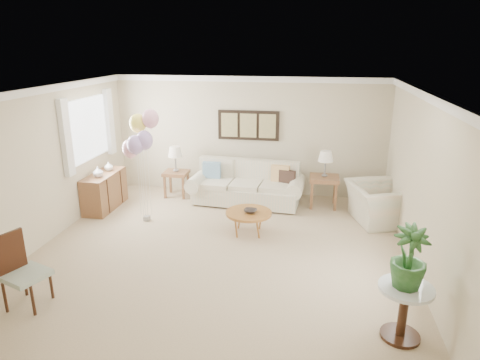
{
  "coord_description": "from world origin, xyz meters",
  "views": [
    {
      "loc": [
        1.4,
        -6.2,
        3.25
      ],
      "look_at": [
        0.22,
        0.6,
        1.05
      ],
      "focal_mm": 32.0,
      "sensor_mm": 36.0,
      "label": 1
    }
  ],
  "objects_px": {
    "armchair": "(377,203)",
    "accent_chair": "(20,269)",
    "balloon_cluster": "(140,136)",
    "sofa": "(247,187)",
    "coffee_table": "(249,214)"
  },
  "relations": [
    {
      "from": "accent_chair",
      "to": "balloon_cluster",
      "type": "xyz_separation_m",
      "value": [
        0.51,
        2.88,
        1.15
      ]
    },
    {
      "from": "coffee_table",
      "to": "balloon_cluster",
      "type": "xyz_separation_m",
      "value": [
        -2.03,
        0.21,
        1.29
      ]
    },
    {
      "from": "armchair",
      "to": "balloon_cluster",
      "type": "bearing_deg",
      "value": 83.51
    },
    {
      "from": "balloon_cluster",
      "to": "sofa",
      "type": "bearing_deg",
      "value": 36.94
    },
    {
      "from": "sofa",
      "to": "armchair",
      "type": "xyz_separation_m",
      "value": [
        2.59,
        -0.58,
        0.01
      ]
    },
    {
      "from": "sofa",
      "to": "balloon_cluster",
      "type": "relative_size",
      "value": 1.16
    },
    {
      "from": "sofa",
      "to": "coffee_table",
      "type": "relative_size",
      "value": 3.02
    },
    {
      "from": "sofa",
      "to": "armchair",
      "type": "distance_m",
      "value": 2.65
    },
    {
      "from": "balloon_cluster",
      "to": "accent_chair",
      "type": "bearing_deg",
      "value": -100.05
    },
    {
      "from": "armchair",
      "to": "balloon_cluster",
      "type": "height_order",
      "value": "balloon_cluster"
    },
    {
      "from": "sofa",
      "to": "coffee_table",
      "type": "distance_m",
      "value": 1.56
    },
    {
      "from": "armchair",
      "to": "sofa",
      "type": "bearing_deg",
      "value": 61.18
    },
    {
      "from": "accent_chair",
      "to": "armchair",
      "type": "bearing_deg",
      "value": 36.73
    },
    {
      "from": "coffee_table",
      "to": "balloon_cluster",
      "type": "distance_m",
      "value": 2.41
    },
    {
      "from": "armchair",
      "to": "accent_chair",
      "type": "xyz_separation_m",
      "value": [
        -4.87,
        -3.63,
        0.15
      ]
    }
  ]
}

